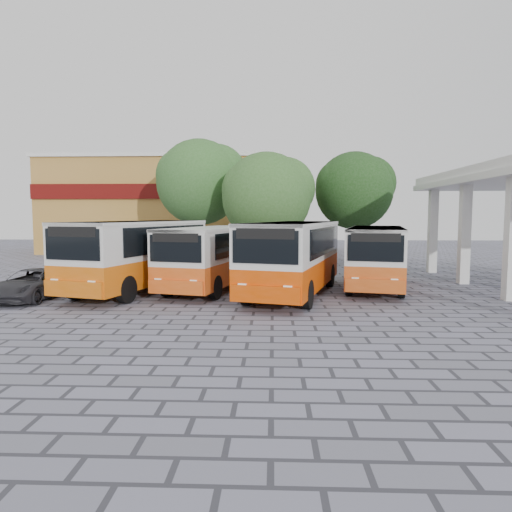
{
  "coord_description": "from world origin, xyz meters",
  "views": [
    {
      "loc": [
        -1.23,
        -15.81,
        3.25
      ],
      "look_at": [
        -1.97,
        3.84,
        1.5
      ],
      "focal_mm": 32.0,
      "sensor_mm": 36.0,
      "label": 1
    }
  ],
  "objects_px": {
    "bus_centre_right": "(294,253)",
    "bus_far_right": "(376,253)",
    "parked_car": "(33,284)",
    "bus_centre_left": "(213,253)",
    "bus_far_left": "(139,251)"
  },
  "relations": [
    {
      "from": "bus_centre_right",
      "to": "bus_far_right",
      "type": "height_order",
      "value": "bus_centre_right"
    },
    {
      "from": "bus_centre_right",
      "to": "bus_far_right",
      "type": "bearing_deg",
      "value": 43.5
    },
    {
      "from": "bus_far_right",
      "to": "parked_car",
      "type": "xyz_separation_m",
      "value": [
        -14.01,
        -3.33,
        -1.0
      ]
    },
    {
      "from": "bus_centre_left",
      "to": "bus_centre_right",
      "type": "bearing_deg",
      "value": -8.96
    },
    {
      "from": "bus_far_left",
      "to": "parked_car",
      "type": "distance_m",
      "value": 4.34
    },
    {
      "from": "bus_centre_left",
      "to": "bus_far_right",
      "type": "height_order",
      "value": "bus_centre_left"
    },
    {
      "from": "bus_centre_left",
      "to": "bus_far_left",
      "type": "bearing_deg",
      "value": -155.05
    },
    {
      "from": "bus_centre_left",
      "to": "parked_car",
      "type": "relative_size",
      "value": 1.91
    },
    {
      "from": "bus_centre_left",
      "to": "bus_far_right",
      "type": "distance_m",
      "value": 7.31
    },
    {
      "from": "bus_centre_left",
      "to": "bus_centre_right",
      "type": "xyz_separation_m",
      "value": [
        3.49,
        -1.45,
        0.14
      ]
    },
    {
      "from": "bus_far_left",
      "to": "bus_centre_left",
      "type": "distance_m",
      "value": 3.19
    },
    {
      "from": "bus_far_left",
      "to": "bus_far_right",
      "type": "distance_m",
      "value": 10.48
    },
    {
      "from": "bus_centre_left",
      "to": "parked_car",
      "type": "height_order",
      "value": "bus_centre_left"
    },
    {
      "from": "bus_centre_left",
      "to": "parked_car",
      "type": "bearing_deg",
      "value": -144.2
    },
    {
      "from": "bus_centre_right",
      "to": "parked_car",
      "type": "relative_size",
      "value": 2.09
    }
  ]
}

